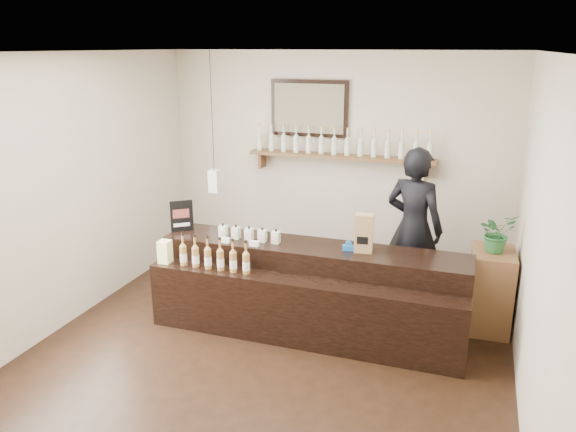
{
  "coord_description": "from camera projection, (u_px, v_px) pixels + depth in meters",
  "views": [
    {
      "loc": [
        1.73,
        -4.49,
        2.85
      ],
      "look_at": [
        -0.03,
        0.7,
        1.18
      ],
      "focal_mm": 35.0,
      "sensor_mm": 36.0,
      "label": 1
    }
  ],
  "objects": [
    {
      "name": "counter",
      "position": [
        308.0,
        292.0,
        5.77
      ],
      "size": [
        3.18,
        0.86,
        1.04
      ],
      "color": "black",
      "rests_on": "ground"
    },
    {
      "name": "ground",
      "position": [
        268.0,
        353.0,
        5.44
      ],
      "size": [
        5.0,
        5.0,
        0.0
      ],
      "primitive_type": "plane",
      "color": "black",
      "rests_on": "ground"
    },
    {
      "name": "back_wall_decor",
      "position": [
        323.0,
        136.0,
        7.12
      ],
      "size": [
        2.66,
        0.96,
        1.69
      ],
      "color": "brown",
      "rests_on": "ground"
    },
    {
      "name": "paper_bag",
      "position": [
        364.0,
        233.0,
        5.52
      ],
      "size": [
        0.19,
        0.15,
        0.39
      ],
      "color": "#A2824E",
      "rests_on": "counter"
    },
    {
      "name": "side_cabinet",
      "position": [
        490.0,
        290.0,
        5.8
      ],
      "size": [
        0.44,
        0.6,
        0.85
      ],
      "color": "brown",
      "rests_on": "ground"
    },
    {
      "name": "tape_dispenser",
      "position": [
        348.0,
        247.0,
        5.59
      ],
      "size": [
        0.12,
        0.06,
        0.1
      ],
      "color": "blue",
      "rests_on": "counter"
    },
    {
      "name": "room_shell",
      "position": [
        266.0,
        182.0,
        4.94
      ],
      "size": [
        5.0,
        5.0,
        5.0
      ],
      "color": "beige",
      "rests_on": "ground"
    },
    {
      "name": "shopkeeper",
      "position": [
        414.0,
        218.0,
        6.18
      ],
      "size": [
        0.87,
        0.71,
        2.06
      ],
      "primitive_type": "imported",
      "rotation": [
        0.0,
        0.0,
        2.82
      ],
      "color": "black",
      "rests_on": "ground"
    },
    {
      "name": "promo_sign",
      "position": [
        182.0,
        216.0,
        6.15
      ],
      "size": [
        0.21,
        0.17,
        0.34
      ],
      "color": "black",
      "rests_on": "counter"
    },
    {
      "name": "potted_plant",
      "position": [
        497.0,
        233.0,
        5.62
      ],
      "size": [
        0.48,
        0.47,
        0.4
      ],
      "primitive_type": "imported",
      "rotation": [
        0.0,
        0.0,
        0.68
      ],
      "color": "#255E2C",
      "rests_on": "side_cabinet"
    }
  ]
}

